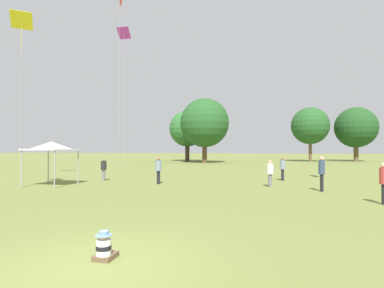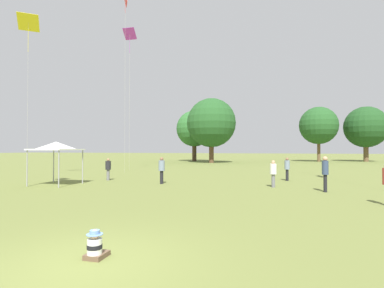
{
  "view_description": "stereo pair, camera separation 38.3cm",
  "coord_description": "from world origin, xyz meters",
  "views": [
    {
      "loc": [
        3.22,
        -4.95,
        2.2
      ],
      "look_at": [
        -0.0,
        7.12,
        2.41
      ],
      "focal_mm": 28.0,
      "sensor_mm": 36.0,
      "label": 1
    },
    {
      "loc": [
        3.59,
        -4.84,
        2.2
      ],
      "look_at": [
        -0.0,
        7.12,
        2.41
      ],
      "focal_mm": 28.0,
      "sensor_mm": 36.0,
      "label": 2
    }
  ],
  "objects": [
    {
      "name": "person_standing_6",
      "position": [
        -8.11,
        13.6,
        0.91
      ],
      "size": [
        0.43,
        0.43,
        1.54
      ],
      "rotation": [
        0.0,
        0.0,
        1.71
      ],
      "color": "slate",
      "rests_on": "ground"
    },
    {
      "name": "distant_tree_2",
      "position": [
        -11.57,
        47.09,
        5.88
      ],
      "size": [
        6.51,
        6.51,
        9.16
      ],
      "color": "#473323",
      "rests_on": "ground"
    },
    {
      "name": "kite_5",
      "position": [
        -14.6,
        12.97,
        11.51
      ],
      "size": [
        1.85,
        1.8,
        12.18
      ],
      "rotation": [
        0.0,
        0.0,
        3.04
      ],
      "color": "yellow",
      "rests_on": "ground"
    },
    {
      "name": "seated_toddler",
      "position": [
        -0.01,
        0.38,
        0.25
      ],
      "size": [
        0.38,
        0.47,
        0.58
      ],
      "rotation": [
        0.0,
        0.0,
        0.03
      ],
      "color": "brown",
      "rests_on": "ground"
    },
    {
      "name": "person_standing_1",
      "position": [
        -3.7,
        12.74,
        0.99
      ],
      "size": [
        0.47,
        0.47,
        1.68
      ],
      "rotation": [
        0.0,
        0.0,
        3.41
      ],
      "color": "black",
      "rests_on": "ground"
    },
    {
      "name": "kite_1",
      "position": [
        -11.55,
        22.96,
        13.86
      ],
      "size": [
        1.32,
        0.96,
        14.71
      ],
      "rotation": [
        0.0,
        0.0,
        2.43
      ],
      "color": "#B738C6",
      "rests_on": "ground"
    },
    {
      "name": "distant_tree_1",
      "position": [
        17.76,
        54.23,
        6.05
      ],
      "size": [
        7.22,
        7.22,
        9.69
      ],
      "color": "brown",
      "rests_on": "ground"
    },
    {
      "name": "distant_tree_3",
      "position": [
        9.77,
        51.35,
        6.29
      ],
      "size": [
        6.52,
        6.52,
        9.57
      ],
      "color": "brown",
      "rests_on": "ground"
    },
    {
      "name": "person_standing_3",
      "position": [
        7.51,
        8.49,
        1.0
      ],
      "size": [
        0.37,
        0.37,
        1.66
      ],
      "rotation": [
        0.0,
        0.0,
        4.88
      ],
      "color": "black",
      "rests_on": "ground"
    },
    {
      "name": "person_standing_0",
      "position": [
        5.71,
        11.76,
        1.11
      ],
      "size": [
        0.34,
        0.34,
        1.83
      ],
      "rotation": [
        0.0,
        0.0,
        1.51
      ],
      "color": "black",
      "rests_on": "ground"
    },
    {
      "name": "kite_4",
      "position": [
        -10.4,
        19.96,
        15.81
      ],
      "size": [
        0.91,
        1.18,
        16.92
      ],
      "rotation": [
        0.0,
        0.0,
        1.35
      ],
      "color": "red",
      "rests_on": "ground"
    },
    {
      "name": "ground_plane",
      "position": [
        0.0,
        0.0,
        0.0
      ],
      "size": [
        300.0,
        300.0,
        0.0
      ],
      "primitive_type": "plane",
      "color": "olive"
    },
    {
      "name": "person_standing_4",
      "position": [
        3.12,
        12.96,
        0.91
      ],
      "size": [
        0.43,
        0.43,
        1.55
      ],
      "rotation": [
        0.0,
        0.0,
        0.18
      ],
      "color": "slate",
      "rests_on": "ground"
    },
    {
      "name": "distant_tree_0",
      "position": [
        -7.19,
        41.84,
        6.39
      ],
      "size": [
        7.84,
        7.84,
        10.33
      ],
      "color": "brown",
      "rests_on": "ground"
    },
    {
      "name": "canopy_tent",
      "position": [
        -9.69,
        10.34,
        2.37
      ],
      "size": [
        2.51,
        2.51,
        2.65
      ],
      "rotation": [
        0.0,
        0.0,
        0.03
      ],
      "color": "white",
      "rests_on": "ground"
    },
    {
      "name": "person_standing_2",
      "position": [
        3.94,
        16.92,
        0.95
      ],
      "size": [
        0.47,
        0.47,
        1.61
      ],
      "rotation": [
        0.0,
        0.0,
        1.08
      ],
      "color": "black",
      "rests_on": "ground"
    }
  ]
}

